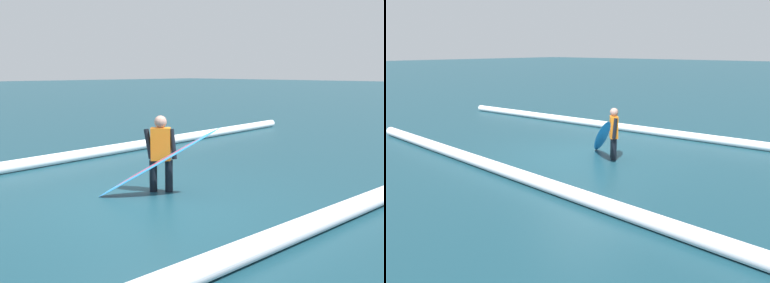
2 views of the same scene
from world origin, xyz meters
The scene contains 5 objects.
ground_plane centered at (0.00, 0.00, 0.00)m, with size 179.62×179.62×0.00m, color #143946.
surfer centered at (-0.72, -0.41, 0.75)m, with size 0.38×0.51×1.37m.
surfboard centered at (-0.49, -0.20, 0.60)m, with size 1.73×1.65×1.22m.
wave_crest_foreground centered at (-0.30, -3.84, 0.13)m, with size 0.26×0.26×19.08m, color white.
wave_crest_midground centered at (-2.04, 2.64, 0.14)m, with size 0.28×0.28×17.64m, color white.
Camera 2 is at (-7.15, 8.28, 2.89)m, focal length 39.04 mm.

